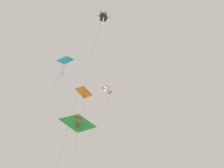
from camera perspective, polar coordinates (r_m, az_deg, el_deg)
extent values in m
cube|color=#1EB2C6|center=(32.80, -10.27, 5.23)|extent=(0.52, 2.22, 2.18)
cylinder|color=green|center=(32.79, -10.27, 5.29)|extent=(0.80, 0.27, 2.47)
cylinder|color=green|center=(32.96, -10.23, 5.42)|extent=(0.11, 1.80, 0.05)
cylinder|color=#47474C|center=(31.54, -10.57, 4.08)|extent=(0.01, 0.04, 0.32)
cube|color=red|center=(31.43, -10.60, 3.87)|extent=(0.04, 0.17, 0.06)
cylinder|color=#47474C|center=(31.36, -10.61, 3.59)|extent=(0.01, 0.14, 0.32)
cube|color=red|center=(31.29, -10.61, 3.30)|extent=(0.17, 0.07, 0.06)
cylinder|color=#47474C|center=(31.17, -10.65, 3.11)|extent=(0.01, 0.02, 0.31)
cube|color=red|center=(31.06, -10.69, 2.92)|extent=(0.17, 0.06, 0.06)
cylinder|color=#47474C|center=(30.92, -10.70, 2.76)|extent=(0.05, 0.07, 0.32)
cube|color=red|center=(30.78, -10.71, 2.60)|extent=(0.02, 0.17, 0.06)
cylinder|color=#47474C|center=(30.61, -10.83, 2.53)|extent=(0.05, 0.20, 0.32)
cube|color=red|center=(30.45, -10.94, 2.45)|extent=(0.07, 0.17, 0.06)
cylinder|color=#47474C|center=(30.31, -10.97, 2.29)|extent=(0.05, 0.08, 0.32)
cube|color=red|center=(30.17, -10.99, 2.14)|extent=(0.17, 0.08, 0.06)
cylinder|color=#47474C|center=(30.07, -11.06, 1.90)|extent=(0.06, 0.05, 0.32)
cube|color=red|center=(29.98, -11.13, 1.67)|extent=(0.04, 0.17, 0.06)
cylinder|color=#47474C|center=(29.91, -11.16, 1.38)|extent=(0.02, 0.12, 0.32)
cube|color=red|center=(29.83, -11.18, 1.09)|extent=(0.11, 0.15, 0.06)
cylinder|color=#47474C|center=(29.81, -11.66, 2.28)|extent=(0.40, 1.07, 4.27)
ellipsoid|color=black|center=(19.94, -2.00, 14.58)|extent=(1.05, 0.91, 1.48)
cube|color=white|center=(20.12, -0.98, 14.56)|extent=(0.25, 0.50, 0.31)
cube|color=white|center=(20.08, -3.04, 14.87)|extent=(0.25, 0.50, 0.31)
cube|color=white|center=(19.17, -1.96, 13.85)|extent=(0.51, 0.20, 0.52)
sphere|color=black|center=(20.30, -1.36, 15.57)|extent=(0.16, 0.14, 0.13)
sphere|color=black|center=(20.28, -2.43, 15.73)|extent=(0.16, 0.14, 0.13)
cylinder|color=#47474C|center=(17.16, -3.04, 11.19)|extent=(0.45, 0.83, 4.05)
cube|color=orange|center=(29.86, -6.27, -1.77)|extent=(1.43, 1.83, 2.25)
cylinder|color=#DB2D93|center=(29.85, -6.22, -1.72)|extent=(0.50, 0.54, 2.56)
cylinder|color=#DB2D93|center=(30.00, -6.25, -1.50)|extent=(1.06, 1.56, 0.05)
cylinder|color=#47474C|center=(28.75, -6.06, -3.54)|extent=(0.05, 0.04, 0.26)
cube|color=white|center=(28.67, -6.04, -3.76)|extent=(0.13, 0.14, 0.06)
cylinder|color=#47474C|center=(28.62, -6.09, -4.02)|extent=(0.06, 0.10, 0.26)
cube|color=white|center=(28.57, -6.14, -4.28)|extent=(0.15, 0.11, 0.06)
cylinder|color=#47474C|center=(28.51, -6.15, -4.51)|extent=(0.01, 0.06, 0.26)
cube|color=white|center=(28.45, -6.16, -4.74)|extent=(0.06, 0.17, 0.06)
cylinder|color=#47474C|center=(28.33, -6.16, -4.90)|extent=(0.04, 0.09, 0.26)
cube|color=white|center=(28.21, -6.16, -5.05)|extent=(0.15, 0.12, 0.06)
cylinder|color=#47474C|center=(28.08, -6.23, -5.16)|extent=(0.02, 0.15, 0.27)
cube|color=white|center=(27.94, -6.29, -5.28)|extent=(0.15, 0.12, 0.06)
cylinder|color=#47474C|center=(27.82, -6.32, -5.42)|extent=(0.03, 0.12, 0.26)
cube|color=white|center=(27.69, -6.35, -5.56)|extent=(0.07, 0.17, 0.06)
cylinder|color=#47474C|center=(27.62, -6.41, -5.78)|extent=(0.05, 0.02, 0.26)
cube|color=white|center=(27.55, -6.47, -6.00)|extent=(0.03, 0.17, 0.06)
cylinder|color=#47474C|center=(27.54, -6.43, -6.34)|extent=(0.03, 0.20, 0.27)
cube|color=white|center=(27.53, -6.40, -6.67)|extent=(0.10, 0.16, 0.06)
cylinder|color=#47474C|center=(25.77, -9.69, -9.18)|extent=(2.27, 1.98, 8.42)
pyramid|color=green|center=(32.55, -7.52, -8.53)|extent=(1.97, 3.36, 2.26)
cube|color=red|center=(32.21, -7.45, -8.66)|extent=(0.92, 0.51, 1.14)
cube|color=red|center=(33.21, -7.42, -7.30)|extent=(0.48, 0.84, 0.24)
cylinder|color=#47474C|center=(31.72, -7.65, -10.27)|extent=(0.03, 0.02, 0.29)
cube|color=yellow|center=(31.63, -7.66, -10.48)|extent=(0.16, 0.11, 0.06)
cylinder|color=#47474C|center=(31.59, -7.68, -10.74)|extent=(0.02, 0.09, 0.29)
cube|color=yellow|center=(31.54, -7.69, -11.01)|extent=(0.15, 0.11, 0.06)
cylinder|color=#47474C|center=(31.50, -7.73, -11.27)|extent=(0.04, 0.09, 0.29)
cube|color=yellow|center=(31.46, -7.78, -11.53)|extent=(0.17, 0.04, 0.06)
cylinder|color=#47474C|center=(31.33, -7.84, -11.69)|extent=(0.02, 0.14, 0.30)
cube|color=yellow|center=(31.20, -7.91, -11.85)|extent=(0.17, 0.06, 0.06)
cylinder|color=#47474C|center=(31.09, -7.95, -12.04)|extent=(0.01, 0.08, 0.29)
cube|color=yellow|center=(30.98, -7.99, -12.23)|extent=(0.14, 0.12, 0.06)
cylinder|color=#47474C|center=(30.87, -8.00, -12.43)|extent=(0.04, 0.08, 0.29)
cube|color=yellow|center=(30.77, -8.01, -12.63)|extent=(0.16, 0.09, 0.06)
cylinder|color=#47474C|center=(30.71, -8.05, -12.87)|extent=(0.03, 0.04, 0.29)
cube|color=yellow|center=(30.65, -8.09, -13.12)|extent=(0.09, 0.16, 0.06)
cylinder|color=#47474C|center=(30.62, -8.08, -13.41)|extent=(0.02, 0.11, 0.29)
cube|color=yellow|center=(30.58, -8.07, -13.69)|extent=(0.08, 0.17, 0.06)
cylinder|color=#47474C|center=(30.54, -8.07, -13.96)|extent=(0.02, 0.08, 0.29)
cube|color=yellow|center=(30.50, -8.07, -14.23)|extent=(0.10, 0.16, 0.06)
ellipsoid|color=white|center=(38.17, -1.02, -1.41)|extent=(1.91, 1.82, 2.21)
cube|color=red|center=(38.59, -0.44, -1.54)|extent=(0.65, 0.72, 0.43)
cube|color=red|center=(38.19, -1.77, -0.97)|extent=(0.65, 0.72, 0.43)
cube|color=red|center=(37.11, -0.61, -2.18)|extent=(0.70, 0.59, 0.85)
sphere|color=black|center=(38.75, -0.61, -0.68)|extent=(0.26, 0.26, 0.21)
sphere|color=black|center=(38.54, -1.30, -0.37)|extent=(0.26, 0.26, 0.21)
cylinder|color=#47474C|center=(35.69, -1.16, -4.01)|extent=(0.68, 0.59, 3.30)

